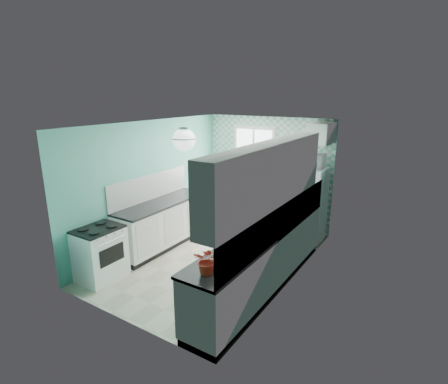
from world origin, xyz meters
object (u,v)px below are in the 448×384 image
Objects in this scene: ceiling_light at (184,139)px; sink at (287,217)px; microwave at (310,160)px; stove at (100,253)px; fridge at (307,204)px; fruit_bowl at (219,263)px; potted_plant at (208,261)px.

ceiling_light is 2.23m from sink.
microwave is at bearing 91.13° from sink.
microwave reaches higher than stove.
sink is 1.54m from microwave.
ceiling_light is 0.23× the size of fridge.
fridge is at bearing 66.83° from ceiling_light.
fruit_bowl is at bearing -93.01° from sink.
microwave is (2.31, 3.39, 1.24)m from stove.
fridge is (1.11, 2.59, -1.55)m from ceiling_light.
sink is 0.96× the size of microwave.
fruit_bowl is 3.54m from microwave.
potted_plant is 3.76m from microwave.
fridge is 3.72m from potted_plant.
sink is (1.20, 1.26, -1.39)m from ceiling_light.
stove is at bearing 172.42° from potted_plant.
fruit_bowl is at bearing 1.73° from stove.
potted_plant is at bearing -4.03° from stove.
potted_plant is at bearing -90.00° from fruit_bowl.
fridge is at bearing 91.49° from fruit_bowl.
sink is at bearing 89.90° from fruit_bowl.
ceiling_light is 3.22m from fridge.
ceiling_light is 2.00m from fruit_bowl.
fridge is 3.47m from fruit_bowl.
potted_plant is 0.62× the size of microwave.
ceiling_light is 0.40× the size of stove.
microwave reaches higher than fruit_bowl.
sink is (0.09, -1.33, 0.16)m from fridge.
fridge is 5.13× the size of fruit_bowl.
ceiling_light reaches higher than potted_plant.
ceiling_light is at bearing 137.08° from potted_plant.
stove is (-1.20, -0.80, -1.86)m from ceiling_light.
microwave is (-0.09, 3.47, 0.72)m from fruit_bowl.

